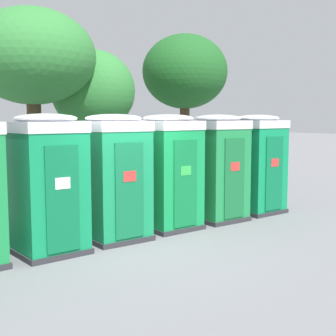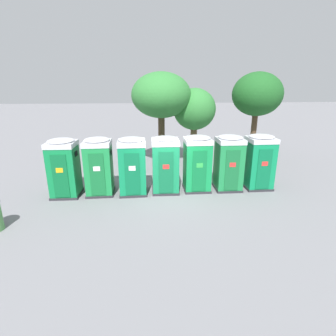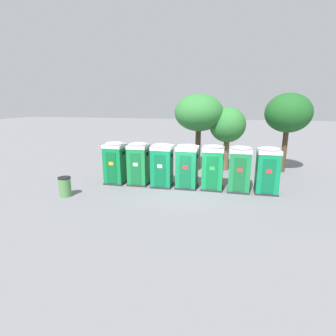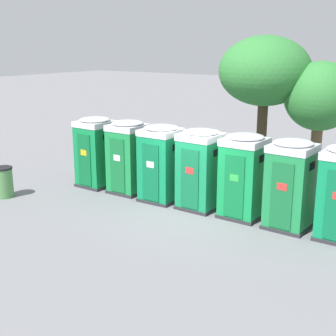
{
  "view_description": "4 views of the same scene",
  "coord_description": "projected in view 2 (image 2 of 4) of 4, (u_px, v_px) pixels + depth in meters",
  "views": [
    {
      "loc": [
        -4.93,
        -7.71,
        2.46
      ],
      "look_at": [
        1.39,
        0.3,
        1.36
      ],
      "focal_mm": 50.0,
      "sensor_mm": 36.0,
      "label": 1
    },
    {
      "loc": [
        -0.9,
        -10.85,
        4.68
      ],
      "look_at": [
        0.12,
        0.28,
        1.1
      ],
      "focal_mm": 28.0,
      "sensor_mm": 36.0,
      "label": 2
    },
    {
      "loc": [
        2.14,
        -14.12,
        4.88
      ],
      "look_at": [
        -1.12,
        0.27,
        1.1
      ],
      "focal_mm": 28.0,
      "sensor_mm": 36.0,
      "label": 3
    },
    {
      "loc": [
        7.24,
        -11.83,
        5.02
      ],
      "look_at": [
        -1.22,
        0.27,
        1.13
      ],
      "focal_mm": 50.0,
      "sensor_mm": 36.0,
      "label": 4
    }
  ],
  "objects": [
    {
      "name": "portapotty_3",
      "position": [
        165.0,
        164.0,
        11.68
      ],
      "size": [
        1.23,
        1.23,
        2.54
      ],
      "color": "#2D2D33",
      "rests_on": "ground"
    },
    {
      "name": "street_tree_1",
      "position": [
        194.0,
        110.0,
        15.62
      ],
      "size": [
        2.52,
        2.52,
        4.5
      ],
      "color": "brown",
      "rests_on": "ground"
    },
    {
      "name": "portapotty_2",
      "position": [
        132.0,
        166.0,
        11.47
      ],
      "size": [
        1.22,
        1.22,
        2.54
      ],
      "color": "#2D2D33",
      "rests_on": "ground"
    },
    {
      "name": "portapotty_0",
      "position": [
        64.0,
        168.0,
        11.22
      ],
      "size": [
        1.21,
        1.23,
        2.54
      ],
      "color": "#2D2D33",
      "rests_on": "ground"
    },
    {
      "name": "ground_plane",
      "position": [
        166.0,
        193.0,
        11.8
      ],
      "size": [
        120.0,
        120.0,
        0.0
      ],
      "primitive_type": "plane",
      "color": "slate"
    },
    {
      "name": "portapotty_6",
      "position": [
        259.0,
        161.0,
        12.11
      ],
      "size": [
        1.21,
        1.21,
        2.54
      ],
      "color": "#2D2D33",
      "rests_on": "ground"
    },
    {
      "name": "portapotty_4",
      "position": [
        197.0,
        163.0,
        11.86
      ],
      "size": [
        1.2,
        1.21,
        2.54
      ],
      "color": "#2D2D33",
      "rests_on": "ground"
    },
    {
      "name": "street_tree_0",
      "position": [
        161.0,
        96.0,
        14.9
      ],
      "size": [
        3.39,
        3.39,
        5.38
      ],
      "color": "#4C3826",
      "rests_on": "ground"
    },
    {
      "name": "portapotty_1",
      "position": [
        99.0,
        166.0,
        11.42
      ],
      "size": [
        1.17,
        1.21,
        2.54
      ],
      "color": "#2D2D33",
      "rests_on": "ground"
    },
    {
      "name": "street_tree_2",
      "position": [
        257.0,
        95.0,
        16.09
      ],
      "size": [
        3.05,
        3.05,
        5.43
      ],
      "color": "#4C3826",
      "rests_on": "ground"
    },
    {
      "name": "portapotty_5",
      "position": [
        229.0,
        162.0,
        11.95
      ],
      "size": [
        1.21,
        1.23,
        2.54
      ],
      "color": "#2D2D33",
      "rests_on": "ground"
    }
  ]
}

